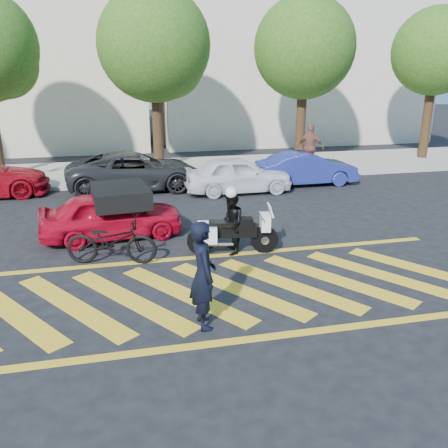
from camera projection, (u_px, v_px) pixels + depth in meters
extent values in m
plane|color=black|center=(214.00, 292.00, 9.76)|extent=(90.00, 90.00, 0.00)
cube|color=#9E998E|center=(160.00, 170.00, 20.84)|extent=(60.00, 5.00, 0.15)
cube|color=gold|center=(12.00, 312.00, 8.94)|extent=(2.43, 3.21, 0.01)
cube|color=gold|center=(73.00, 306.00, 9.17)|extent=(2.43, 3.21, 0.01)
cube|color=gold|center=(130.00, 300.00, 9.40)|extent=(2.43, 3.21, 0.01)
cube|color=gold|center=(185.00, 294.00, 9.63)|extent=(2.43, 3.21, 0.01)
cube|color=gold|center=(238.00, 289.00, 9.86)|extent=(2.43, 3.21, 0.01)
cube|color=gold|center=(288.00, 284.00, 10.09)|extent=(2.43, 3.21, 0.01)
cube|color=gold|center=(335.00, 279.00, 10.32)|extent=(2.43, 3.21, 0.01)
cube|color=gold|center=(381.00, 275.00, 10.55)|extent=(2.43, 3.21, 0.01)
cube|color=gold|center=(425.00, 270.00, 10.78)|extent=(2.43, 3.21, 0.01)
cube|color=gold|center=(237.00, 341.00, 7.99)|extent=(12.00, 0.20, 0.01)
cube|color=gold|center=(199.00, 257.00, 11.51)|extent=(12.00, 0.20, 0.01)
cube|color=beige|center=(288.00, 49.00, 29.35)|extent=(16.00, 8.00, 11.00)
sphere|color=#264D14|center=(3.00, 64.00, 18.49)|extent=(2.73, 2.73, 2.73)
cylinder|color=black|center=(158.00, 126.00, 20.24)|extent=(0.44, 0.44, 4.00)
sphere|color=#264D14|center=(154.00, 45.00, 19.21)|extent=(4.60, 4.60, 4.60)
sphere|color=#264D14|center=(169.00, 63.00, 19.83)|extent=(2.99, 2.99, 2.99)
cylinder|color=black|center=(301.00, 123.00, 21.59)|extent=(0.44, 0.44, 4.00)
sphere|color=#264D14|center=(304.00, 48.00, 20.58)|extent=(4.40, 4.40, 4.40)
sphere|color=#264D14|center=(314.00, 64.00, 21.20)|extent=(2.86, 2.86, 2.86)
cylinder|color=black|center=(427.00, 119.00, 22.95)|extent=(0.44, 0.44, 4.00)
sphere|color=#264D14|center=(436.00, 51.00, 21.97)|extent=(4.00, 4.00, 4.00)
sphere|color=#264D14|center=(441.00, 65.00, 22.57)|extent=(2.60, 2.60, 2.60)
imported|color=black|center=(203.00, 275.00, 8.19)|extent=(0.52, 0.74, 1.96)
imported|color=black|center=(111.00, 241.00, 11.01)|extent=(2.22, 1.21, 1.11)
cylinder|color=black|center=(201.00, 241.00, 11.64)|extent=(0.69, 0.25, 0.67)
cylinder|color=silver|center=(201.00, 241.00, 11.64)|extent=(0.23, 0.19, 0.20)
cylinder|color=black|center=(265.00, 240.00, 11.73)|extent=(0.69, 0.25, 0.67)
cylinder|color=silver|center=(265.00, 240.00, 11.73)|extent=(0.23, 0.19, 0.20)
cube|color=black|center=(231.00, 231.00, 11.60)|extent=(1.30, 0.46, 0.31)
cube|color=black|center=(243.00, 222.00, 11.56)|extent=(0.50, 0.37, 0.22)
cube|color=black|center=(220.00, 224.00, 11.53)|extent=(0.61, 0.43, 0.12)
cube|color=silver|center=(265.00, 222.00, 11.59)|extent=(0.29, 0.46, 0.41)
cube|color=silver|center=(207.00, 229.00, 11.83)|extent=(0.48, 0.25, 0.39)
cube|color=silver|center=(207.00, 236.00, 11.33)|extent=(0.48, 0.25, 0.39)
imported|color=black|center=(231.00, 223.00, 11.54)|extent=(0.70, 0.84, 1.56)
imported|color=#B80820|center=(112.00, 215.00, 12.68)|extent=(3.88, 1.90, 1.27)
imported|color=black|center=(136.00, 171.00, 17.74)|extent=(5.07, 2.40, 1.40)
imported|color=white|center=(238.00, 175.00, 17.29)|extent=(3.92, 1.59, 1.33)
imported|color=navy|center=(307.00, 169.00, 18.46)|extent=(3.90, 1.39, 1.28)
imported|color=brown|center=(310.00, 148.00, 20.23)|extent=(1.20, 1.10, 1.96)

